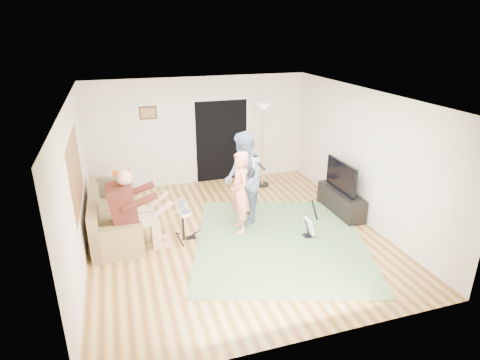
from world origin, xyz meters
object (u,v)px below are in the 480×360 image
torchiere_lamp (263,131)px  guitarist (244,179)px  dining_chair (125,199)px  tv_cabinet (341,201)px  sofa (111,220)px  television (341,176)px  singer (240,192)px  guitar_spare (310,226)px  drum_kit (183,225)px

torchiere_lamp → guitarist: bearing=-121.1°
dining_chair → tv_cabinet: dining_chair is taller
sofa → tv_cabinet: size_ratio=1.55×
tv_cabinet → television: (-0.05, 0.00, 0.60)m
guitarist → dining_chair: (-2.33, 1.19, -0.63)m
singer → dining_chair: (-2.14, 1.53, -0.49)m
torchiere_lamp → tv_cabinet: size_ratio=1.48×
guitarist → guitar_spare: size_ratio=2.45×
tv_cabinet → drum_kit: bearing=-177.1°
drum_kit → guitar_spare: bearing=-14.7°
guitarist → television: 2.13m
dining_chair → television: size_ratio=0.84×
sofa → torchiere_lamp: bearing=22.4°
drum_kit → dining_chair: (-1.00, 1.57, 0.02)m
sofa → guitarist: 2.72m
guitar_spare → television: bearing=35.9°
singer → tv_cabinet: 2.43m
singer → television: 2.31m
singer → torchiere_lamp: size_ratio=0.79×
singer → television: singer is taller
drum_kit → guitarist: guitarist is taller
sofa → guitar_spare: bearing=-19.2°
guitar_spare → dining_chair: size_ratio=0.84×
torchiere_lamp → television: (1.04, -2.00, -0.57)m
drum_kit → tv_cabinet: drum_kit is taller
drum_kit → television: 3.50m
guitar_spare → guitarist: bearing=135.5°
sofa → torchiere_lamp: (3.71, 1.53, 1.13)m
television → guitarist: bearing=174.4°
sofa → torchiere_lamp: size_ratio=1.05×
singer → guitarist: size_ratio=0.86×
guitar_spare → television: television is taller
dining_chair → guitarist: bearing=-30.3°
drum_kit → torchiere_lamp: bearing=42.1°
sofa → guitarist: guitarist is taller
singer → guitar_spare: (1.21, -0.66, -0.60)m
singer → torchiere_lamp: 2.55m
guitarist → dining_chair: guitarist is taller
guitarist → tv_cabinet: (2.17, -0.21, -0.71)m
tv_cabinet → dining_chair: bearing=162.8°
sofa → guitar_spare: size_ratio=2.78×
guitarist → singer: bearing=-25.9°
sofa → television: 4.80m
guitar_spare → television: 1.49m
guitarist → torchiere_lamp: size_ratio=0.92×
guitarist → torchiere_lamp: torchiere_lamp is taller
singer → tv_cabinet: bearing=92.8°
guitar_spare → television: size_ratio=0.71×
sofa → tv_cabinet: (4.80, -0.47, -0.04)m
torchiere_lamp → guitar_spare: bearing=-91.3°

